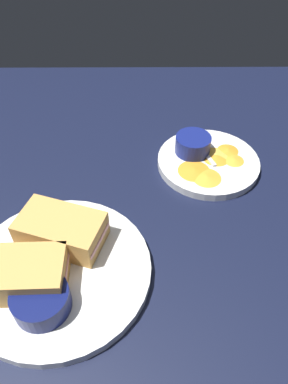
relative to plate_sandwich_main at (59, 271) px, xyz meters
The scene contains 10 objects.
ground_plane 16.35cm from the plate_sandwich_main, 55.88° to the left, with size 110.00×110.00×3.00cm, color black.
plate_sandwich_main is the anchor object (origin of this frame).
sandwich_half_near 6.21cm from the plate_sandwich_main, 89.55° to the left, with size 14.79×11.32×4.80cm.
sandwich_half_far 6.21cm from the plate_sandwich_main, 150.45° to the right, with size 13.45×7.96×4.80cm.
ramekin_dark_sauce 6.83cm from the plate_sandwich_main, 99.45° to the right, with size 7.93×7.93×3.36cm.
spoon_by_dark_ramekin 1.56cm from the plate_sandwich_main, 169.18° to the right, with size 2.21×9.85×0.80cm.
plate_chips_companion 36.22cm from the plate_sandwich_main, 44.11° to the left, with size 20.31×20.31×1.60cm, color silver.
ramekin_light_gravy 36.12cm from the plate_sandwich_main, 50.39° to the left, with size 7.13×7.13×3.58cm.
spoon_by_gravy_ramekin 38.21cm from the plate_sandwich_main, 50.32° to the left, with size 4.96×9.72×0.80cm.
plantain_chip_scatter 35.79cm from the plate_sandwich_main, 41.93° to the left, with size 14.34×14.15×0.60cm.
Camera 1 is at (3.62, -43.74, 48.04)cm, focal length 33.75 mm.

